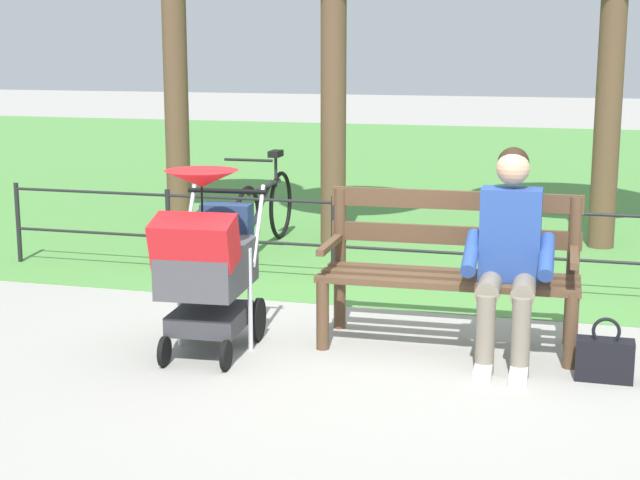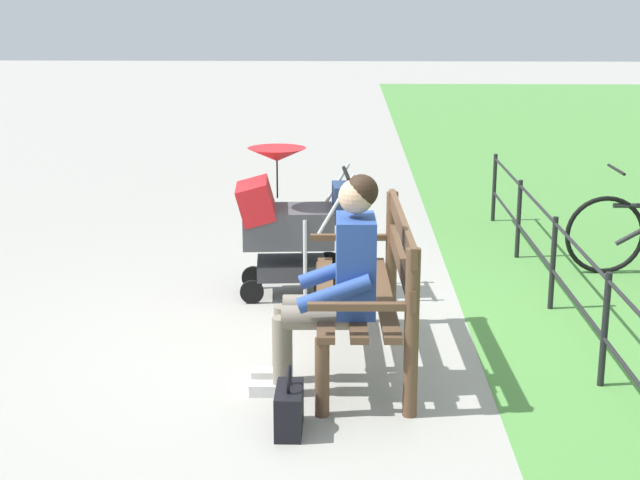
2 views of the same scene
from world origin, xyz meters
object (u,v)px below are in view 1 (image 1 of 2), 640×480
at_px(park_bench, 450,263).
at_px(handbag, 605,359).
at_px(stroller, 207,260).
at_px(person_on_bench, 509,250).
at_px(bicycle, 265,210).

height_order(park_bench, handbag, park_bench).
height_order(park_bench, stroller, stroller).
distance_m(person_on_bench, bicycle, 3.66).
height_order(park_bench, bicycle, park_bench).
distance_m(park_bench, handbag, 1.13).
xyz_separation_m(person_on_bench, stroller, (1.77, 0.40, -0.08)).
bearing_deg(stroller, person_on_bench, -167.39).
bearing_deg(bicycle, person_on_bench, 132.21).
xyz_separation_m(person_on_bench, bicycle, (2.45, -2.70, -0.31)).
bearing_deg(handbag, person_on_bench, -22.52).
height_order(person_on_bench, stroller, person_on_bench).
xyz_separation_m(park_bench, stroller, (1.39, 0.62, 0.07)).
distance_m(park_bench, stroller, 1.52).
relative_size(stroller, handbag, 3.11).
relative_size(park_bench, handbag, 4.36).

